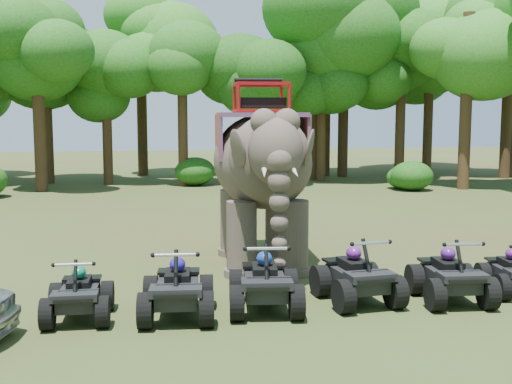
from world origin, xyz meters
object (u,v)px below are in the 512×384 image
(atv_3, at_px, (357,269))
(atv_2, at_px, (265,275))
(elephant, at_px, (261,173))
(atv_4, at_px, (451,269))
(atv_0, at_px, (78,288))
(atv_1, at_px, (177,282))

(atv_3, bearing_deg, atv_2, -179.96)
(elephant, distance_m, atv_2, 4.18)
(atv_3, bearing_deg, elephant, 103.55)
(atv_4, bearing_deg, atv_0, -176.31)
(atv_2, distance_m, atv_4, 3.79)
(atv_1, xyz_separation_m, atv_2, (1.68, 0.09, 0.01))
(elephant, relative_size, atv_0, 3.43)
(elephant, height_order, atv_3, elephant)
(atv_2, relative_size, atv_4, 1.03)
(atv_0, bearing_deg, elephant, 43.92)
(atv_2, xyz_separation_m, atv_4, (3.78, -0.18, -0.02))
(atv_2, height_order, atv_3, atv_2)
(atv_2, bearing_deg, atv_1, -167.89)
(atv_4, bearing_deg, atv_2, -176.45)
(atv_1, bearing_deg, atv_4, 6.27)
(atv_0, height_order, atv_2, atv_2)
(atv_0, relative_size, atv_2, 0.86)
(atv_1, relative_size, atv_3, 0.99)
(atv_0, bearing_deg, atv_3, 3.21)
(atv_0, xyz_separation_m, atv_4, (7.25, -0.34, 0.07))
(atv_0, distance_m, atv_2, 3.47)
(atv_0, height_order, atv_4, atv_4)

